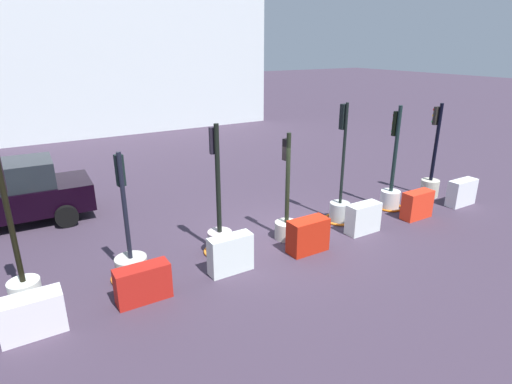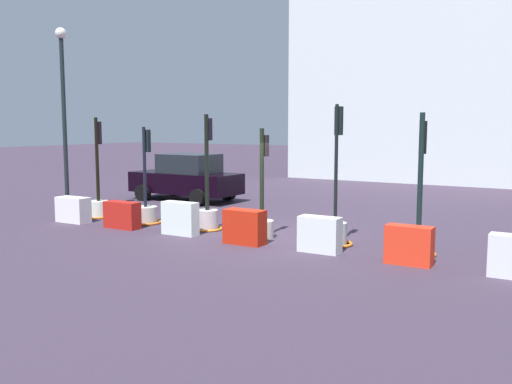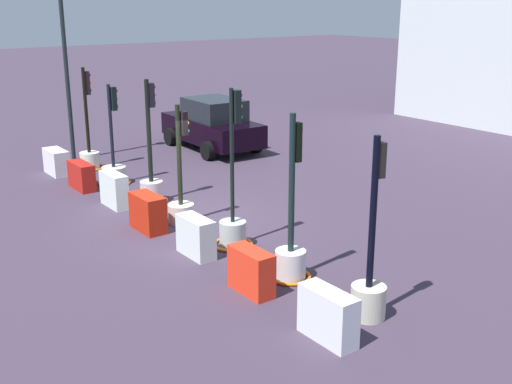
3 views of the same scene
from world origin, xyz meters
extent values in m
plane|color=#3B2F40|center=(0.00, 0.00, 0.00)|extent=(120.00, 120.00, 0.00)
cylinder|color=silver|center=(-6.23, 0.10, 0.26)|extent=(0.61, 0.61, 0.53)
cylinder|color=black|center=(-6.23, 0.10, 1.86)|extent=(0.11, 0.11, 2.66)
cube|color=black|center=(-6.26, 0.22, 2.70)|extent=(0.19, 0.18, 0.72)
sphere|color=red|center=(-6.28, 0.31, 2.94)|extent=(0.10, 0.10, 0.10)
sphere|color=orange|center=(-6.28, 0.31, 2.70)|extent=(0.10, 0.10, 0.10)
sphere|color=green|center=(-6.28, 0.31, 2.46)|extent=(0.10, 0.10, 0.10)
torus|color=orange|center=(-6.23, 0.10, 0.03)|extent=(0.90, 0.90, 0.06)
cylinder|color=#B6B4AA|center=(-4.14, -0.01, 0.25)|extent=(0.70, 0.70, 0.51)
cylinder|color=black|center=(-4.14, -0.01, 1.71)|extent=(0.10, 0.10, 2.39)
cube|color=black|center=(-4.13, 0.12, 2.48)|extent=(0.18, 0.17, 0.67)
sphere|color=red|center=(-4.12, 0.20, 2.71)|extent=(0.10, 0.10, 0.10)
sphere|color=orange|center=(-4.12, 0.20, 2.48)|extent=(0.10, 0.10, 0.10)
sphere|color=green|center=(-4.12, 0.20, 2.26)|extent=(0.10, 0.10, 0.10)
torus|color=orange|center=(-4.14, -0.01, 0.04)|extent=(0.95, 0.95, 0.07)
cylinder|color=#BAAAB1|center=(-1.92, 0.08, 0.28)|extent=(0.61, 0.61, 0.57)
cylinder|color=black|center=(-1.92, 0.08, 1.91)|extent=(0.12, 0.12, 2.68)
cube|color=black|center=(-1.94, 0.21, 2.84)|extent=(0.20, 0.17, 0.62)
sphere|color=red|center=(-1.96, 0.29, 3.04)|extent=(0.11, 0.11, 0.11)
sphere|color=orange|center=(-1.96, 0.29, 2.84)|extent=(0.11, 0.11, 0.11)
sphere|color=green|center=(-1.96, 0.29, 2.63)|extent=(0.11, 0.11, 0.11)
torus|color=orange|center=(-1.92, 0.08, 0.04)|extent=(0.83, 0.83, 0.07)
cylinder|color=beige|center=(-0.03, -0.10, 0.23)|extent=(0.63, 0.63, 0.46)
cylinder|color=black|center=(-0.03, -0.10, 1.67)|extent=(0.11, 0.11, 2.41)
cube|color=black|center=(0.00, 0.03, 2.42)|extent=(0.18, 0.17, 0.55)
sphere|color=red|center=(0.01, 0.12, 2.60)|extent=(0.10, 0.10, 0.10)
sphere|color=orange|center=(0.01, 0.12, 2.42)|extent=(0.10, 0.10, 0.10)
sphere|color=green|center=(0.01, 0.12, 2.24)|extent=(0.10, 0.10, 0.10)
cylinder|color=#A8ADAD|center=(1.98, 0.05, 0.28)|extent=(0.59, 0.59, 0.56)
cylinder|color=black|center=(1.98, 0.05, 2.01)|extent=(0.09, 0.09, 2.89)
cube|color=black|center=(1.98, 0.17, 3.06)|extent=(0.18, 0.15, 0.69)
sphere|color=red|center=(1.99, 0.26, 3.29)|extent=(0.11, 0.11, 0.11)
sphere|color=orange|center=(1.99, 0.26, 3.06)|extent=(0.11, 0.11, 0.11)
sphere|color=green|center=(1.99, 0.26, 2.83)|extent=(0.11, 0.11, 0.11)
torus|color=orange|center=(1.98, 0.05, 0.04)|extent=(0.88, 0.88, 0.07)
cylinder|color=silver|center=(4.05, 0.00, 0.29)|extent=(0.60, 0.60, 0.57)
cylinder|color=black|center=(4.05, 0.00, 1.90)|extent=(0.12, 0.12, 2.66)
cube|color=black|center=(4.04, 0.12, 2.68)|extent=(0.15, 0.13, 0.74)
sphere|color=red|center=(4.04, 0.19, 2.93)|extent=(0.09, 0.09, 0.09)
sphere|color=orange|center=(4.04, 0.19, 2.68)|extent=(0.09, 0.09, 0.09)
sphere|color=green|center=(4.04, 0.19, 2.43)|extent=(0.09, 0.09, 0.09)
torus|color=orange|center=(4.05, 0.00, 0.03)|extent=(0.82, 0.82, 0.06)
cube|color=silver|center=(-6.17, -1.00, 0.39)|extent=(1.08, 0.49, 0.77)
cube|color=#B01C14|center=(-4.16, -0.98, 0.38)|extent=(1.10, 0.42, 0.77)
cube|color=silver|center=(-2.12, -0.89, 0.45)|extent=(1.03, 0.37, 0.90)
cube|color=red|center=(0.00, -1.00, 0.43)|extent=(1.03, 0.48, 0.86)
cube|color=silver|center=(1.99, -0.89, 0.42)|extent=(0.99, 0.41, 0.84)
cube|color=red|center=(4.11, -0.98, 0.42)|extent=(0.99, 0.41, 0.83)
cube|color=black|center=(-6.32, 4.74, 0.71)|extent=(4.49, 1.93, 0.79)
cube|color=black|center=(-6.11, 4.74, 1.47)|extent=(2.19, 1.65, 0.73)
cylinder|color=black|center=(-4.91, 5.65, 0.31)|extent=(0.64, 0.30, 0.63)
cylinder|color=black|center=(-4.97, 3.75, 0.31)|extent=(0.64, 0.30, 0.63)
cylinder|color=black|center=(-7.66, 5.74, 0.31)|extent=(0.64, 0.30, 0.63)
cylinder|color=black|center=(-7.72, 3.83, 0.31)|extent=(0.64, 0.30, 0.63)
cube|color=silver|center=(0.78, 19.90, 5.55)|extent=(16.37, 8.78, 11.09)
cylinder|color=black|center=(-7.70, 0.11, 2.88)|extent=(0.14, 0.14, 5.76)
sphere|color=silver|center=(-7.70, 0.11, 5.91)|extent=(0.36, 0.36, 0.36)
camera|label=1|loc=(-5.93, -8.38, 4.96)|focal=29.13mm
camera|label=2|loc=(7.32, -12.73, 2.96)|focal=39.54mm
camera|label=3|loc=(12.88, -7.24, 5.21)|focal=44.90mm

